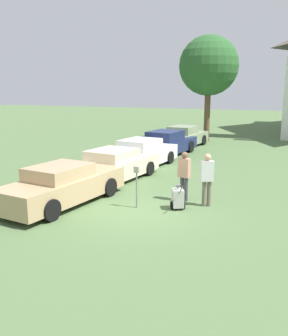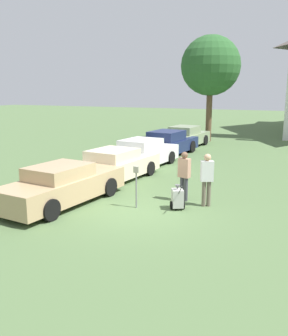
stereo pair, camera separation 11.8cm
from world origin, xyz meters
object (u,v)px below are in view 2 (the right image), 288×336
Objects in this scene: parked_car_tan at (63,185)px; parking_meter at (136,179)px; parked_car_navy at (168,144)px; equipment_cart at (177,198)px; person_supervisor at (207,176)px; parked_car_sage at (185,137)px; parked_car_white at (142,154)px; person_worker at (184,173)px; parked_car_cream at (115,165)px.

parking_meter reaches higher than parked_car_tan.
parked_car_navy is 10.31m from parking_meter.
equipment_cart is at bearing 21.32° from parked_car_tan.
parked_car_navy is 10.03m from person_supervisor.
parking_meter is (2.54, -13.51, 0.33)m from parked_car_sage.
person_supervisor is (4.67, -12.39, 0.38)m from parked_car_sage.
person_supervisor is (4.67, -8.87, 0.37)m from parked_car_navy.
parked_car_tan is 4.01m from equipment_cart.
parked_car_white is 6.92m from person_supervisor.
parked_car_white reaches higher than parked_car_tan.
person_worker is 1.20m from equipment_cart.
parked_car_cream is 3.44× the size of parking_meter.
person_worker is (3.77, -8.57, 0.34)m from parked_car_navy.
parked_car_cream is 4.79m from equipment_cart.
parked_car_cream reaches higher than equipment_cart.
parked_car_tan is 5.20× the size of equipment_cart.
parked_car_tan is at bearing 166.31° from equipment_cart.
parking_meter reaches higher than parked_car_cream.
parked_car_cream is 0.93× the size of parked_car_navy.
parked_car_tan is at bearing -6.72° from person_supervisor.
parked_car_cream is at bearing 128.28° from parking_meter.
parked_car_white is (-0.00, 3.00, 0.02)m from parked_car_cream.
person_worker reaches higher than parked_car_sage.
parked_car_white reaches higher than parked_car_sage.
parked_car_tan is 2.89× the size of person_worker.
parked_car_tan is 10.60m from parked_car_navy.
parked_car_white is 2.78× the size of person_worker.
person_worker is (3.77, -12.09, 0.36)m from parked_car_sage.
equipment_cart is at bearing -61.42° from parked_car_navy.
person_worker is at bearing -45.46° from person_supervisor.
parked_car_navy is at bearing -89.28° from person_supervisor.
person_worker is 0.95m from person_supervisor.
parked_car_tan is 6.82m from parked_car_white.
person_supervisor is at bearing -40.92° from parked_car_white.
person_worker reaches higher than parked_car_cream.
person_supervisor reaches higher than parked_car_navy.
parked_car_sage is at bearing 100.64° from parking_meter.
parked_car_tan is at bearing 42.95° from person_worker.
person_supervisor is (0.90, -0.30, 0.03)m from person_worker.
equipment_cart is (-0.80, -0.71, -0.67)m from person_supervisor.
parked_car_sage is 2.70× the size of person_worker.
person_worker is (3.77, -4.79, 0.36)m from parked_car_white.
parked_car_cream is 4.96× the size of equipment_cart.
parked_car_white is 6.11m from person_worker.
parked_car_navy is (-0.00, 3.78, 0.02)m from parked_car_white.
person_supervisor reaches higher than parked_car_sage.
parked_car_tan is 3.82m from parked_car_cream.
parked_car_white reaches higher than parked_car_cream.
equipment_cart is (3.87, -2.81, -0.26)m from parked_car_cream.
parked_car_white is 3.78m from parked_car_navy.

